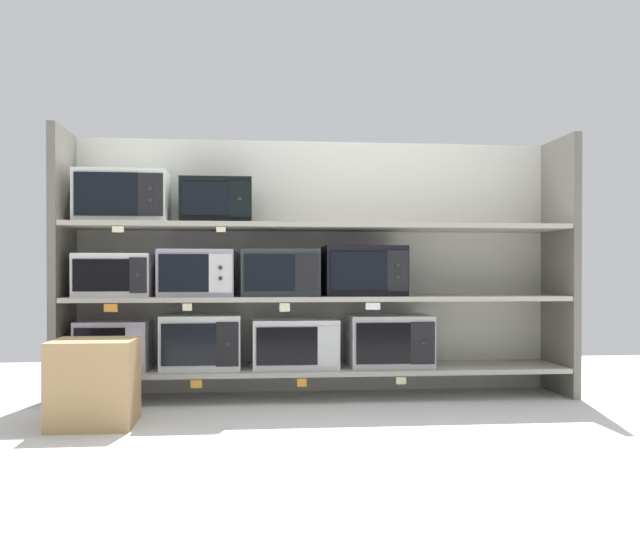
{
  "coord_description": "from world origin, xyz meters",
  "views": [
    {
      "loc": [
        -0.45,
        -4.48,
        0.79
      ],
      "look_at": [
        0.0,
        0.0,
        0.74
      ],
      "focal_mm": 40.04,
      "sensor_mm": 36.0,
      "label": 1
    }
  ],
  "objects_px": {
    "microwave_6": "(279,273)",
    "shipping_carton": "(94,383)",
    "microwave_4": "(115,275)",
    "microwave_9": "(217,202)",
    "microwave_1": "(201,342)",
    "microwave_3": "(389,341)",
    "microwave_2": "(295,343)",
    "microwave_5": "(197,273)",
    "microwave_8": "(123,197)",
    "microwave_0": "(113,345)",
    "microwave_7": "(364,271)"
  },
  "relations": [
    {
      "from": "microwave_8",
      "to": "shipping_carton",
      "type": "distance_m",
      "value": 1.25
    },
    {
      "from": "microwave_1",
      "to": "microwave_6",
      "type": "distance_m",
      "value": 0.65
    },
    {
      "from": "microwave_3",
      "to": "shipping_carton",
      "type": "bearing_deg",
      "value": -157.18
    },
    {
      "from": "shipping_carton",
      "to": "microwave_4",
      "type": "bearing_deg",
      "value": 91.72
    },
    {
      "from": "microwave_1",
      "to": "microwave_5",
      "type": "bearing_deg",
      "value": -179.77
    },
    {
      "from": "microwave_4",
      "to": "microwave_5",
      "type": "bearing_deg",
      "value": -0.02
    },
    {
      "from": "microwave_3",
      "to": "microwave_6",
      "type": "distance_m",
      "value": 0.82
    },
    {
      "from": "microwave_0",
      "to": "microwave_8",
      "type": "relative_size",
      "value": 0.78
    },
    {
      "from": "microwave_6",
      "to": "microwave_8",
      "type": "xyz_separation_m",
      "value": [
        -0.96,
        -0.0,
        0.46
      ]
    },
    {
      "from": "microwave_6",
      "to": "shipping_carton",
      "type": "bearing_deg",
      "value": -144.26
    },
    {
      "from": "microwave_2",
      "to": "microwave_9",
      "type": "xyz_separation_m",
      "value": [
        -0.49,
        0.0,
        0.89
      ]
    },
    {
      "from": "microwave_4",
      "to": "microwave_9",
      "type": "bearing_deg",
      "value": -0.0
    },
    {
      "from": "microwave_9",
      "to": "microwave_1",
      "type": "bearing_deg",
      "value": -179.94
    },
    {
      "from": "microwave_3",
      "to": "shipping_carton",
      "type": "relative_size",
      "value": 1.17
    },
    {
      "from": "microwave_2",
      "to": "microwave_9",
      "type": "relative_size",
      "value": 1.23
    },
    {
      "from": "microwave_5",
      "to": "microwave_6",
      "type": "bearing_deg",
      "value": 0.01
    },
    {
      "from": "microwave_6",
      "to": "microwave_8",
      "type": "distance_m",
      "value": 1.07
    },
    {
      "from": "microwave_6",
      "to": "microwave_3",
      "type": "bearing_deg",
      "value": -0.01
    },
    {
      "from": "microwave_9",
      "to": "microwave_0",
      "type": "bearing_deg",
      "value": -179.97
    },
    {
      "from": "microwave_0",
      "to": "microwave_1",
      "type": "bearing_deg",
      "value": 0.02
    },
    {
      "from": "microwave_0",
      "to": "microwave_2",
      "type": "xyz_separation_m",
      "value": [
        1.12,
        0.0,
        0.0
      ]
    },
    {
      "from": "microwave_6",
      "to": "shipping_carton",
      "type": "height_order",
      "value": "microwave_6"
    },
    {
      "from": "microwave_0",
      "to": "microwave_6",
      "type": "bearing_deg",
      "value": 0.01
    },
    {
      "from": "microwave_3",
      "to": "microwave_8",
      "type": "height_order",
      "value": "microwave_8"
    },
    {
      "from": "microwave_5",
      "to": "microwave_9",
      "type": "distance_m",
      "value": 0.46
    },
    {
      "from": "microwave_4",
      "to": "microwave_7",
      "type": "relative_size",
      "value": 0.89
    },
    {
      "from": "microwave_0",
      "to": "microwave_2",
      "type": "distance_m",
      "value": 1.12
    },
    {
      "from": "microwave_6",
      "to": "shipping_carton",
      "type": "xyz_separation_m",
      "value": [
        -0.99,
        -0.71,
        -0.57
      ]
    },
    {
      "from": "microwave_2",
      "to": "microwave_6",
      "type": "bearing_deg",
      "value": 179.99
    },
    {
      "from": "microwave_2",
      "to": "microwave_7",
      "type": "bearing_deg",
      "value": 0.0
    },
    {
      "from": "microwave_2",
      "to": "microwave_3",
      "type": "relative_size",
      "value": 1.02
    },
    {
      "from": "microwave_6",
      "to": "microwave_9",
      "type": "xyz_separation_m",
      "value": [
        -0.39,
        0.0,
        0.44
      ]
    },
    {
      "from": "microwave_1",
      "to": "microwave_5",
      "type": "height_order",
      "value": "microwave_5"
    },
    {
      "from": "microwave_7",
      "to": "shipping_carton",
      "type": "xyz_separation_m",
      "value": [
        -1.52,
        -0.71,
        -0.58
      ]
    },
    {
      "from": "microwave_4",
      "to": "microwave_5",
      "type": "xyz_separation_m",
      "value": [
        0.5,
        -0.0,
        0.01
      ]
    },
    {
      "from": "microwave_4",
      "to": "microwave_7",
      "type": "distance_m",
      "value": 1.55
    },
    {
      "from": "microwave_4",
      "to": "shipping_carton",
      "type": "xyz_separation_m",
      "value": [
        0.02,
        -0.71,
        -0.55
      ]
    },
    {
      "from": "microwave_2",
      "to": "shipping_carton",
      "type": "relative_size",
      "value": 1.2
    },
    {
      "from": "shipping_carton",
      "to": "microwave_9",
      "type": "bearing_deg",
      "value": 49.98
    },
    {
      "from": "microwave_4",
      "to": "microwave_9",
      "type": "distance_m",
      "value": 0.77
    },
    {
      "from": "microwave_0",
      "to": "microwave_3",
      "type": "bearing_deg",
      "value": 0.01
    },
    {
      "from": "microwave_4",
      "to": "shipping_carton",
      "type": "relative_size",
      "value": 1.02
    },
    {
      "from": "microwave_1",
      "to": "microwave_4",
      "type": "distance_m",
      "value": 0.67
    },
    {
      "from": "microwave_5",
      "to": "microwave_2",
      "type": "bearing_deg",
      "value": 0.01
    },
    {
      "from": "microwave_7",
      "to": "microwave_9",
      "type": "height_order",
      "value": "microwave_9"
    },
    {
      "from": "microwave_5",
      "to": "microwave_8",
      "type": "xyz_separation_m",
      "value": [
        -0.45,
        -0.0,
        0.47
      ]
    },
    {
      "from": "microwave_0",
      "to": "microwave_6",
      "type": "xyz_separation_m",
      "value": [
        1.02,
        0.0,
        0.45
      ]
    },
    {
      "from": "microwave_1",
      "to": "microwave_2",
      "type": "height_order",
      "value": "microwave_1"
    },
    {
      "from": "microwave_4",
      "to": "microwave_7",
      "type": "bearing_deg",
      "value": -0.0
    },
    {
      "from": "microwave_1",
      "to": "microwave_3",
      "type": "height_order",
      "value": "microwave_1"
    }
  ]
}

